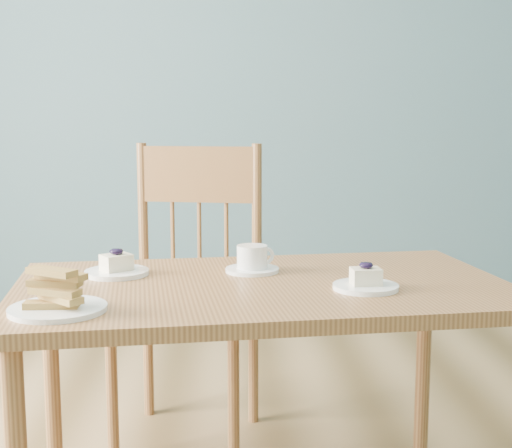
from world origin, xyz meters
The scene contains 7 objects.
room centered at (0.00, 0.00, 1.35)m, with size 5.01×5.01×2.71m.
dining_table centered at (0.12, 0.09, 0.61)m, with size 1.33×0.86×0.67m.
dining_chair centered at (-0.10, 0.67, 0.51)m, with size 0.54×0.52×1.01m.
cheesecake_plate_near centered at (0.37, 0.01, 0.69)m, with size 0.16×0.16×0.07m.
cheesecake_plate_far centered at (-0.27, 0.20, 0.69)m, with size 0.17×0.17×0.07m.
coffee_cup centered at (0.10, 0.23, 0.71)m, with size 0.15×0.15×0.07m.
biscotti_plate centered at (-0.34, -0.16, 0.71)m, with size 0.21×0.21×0.10m.
Camera 1 is at (0.02, -1.70, 1.09)m, focal length 50.00 mm.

